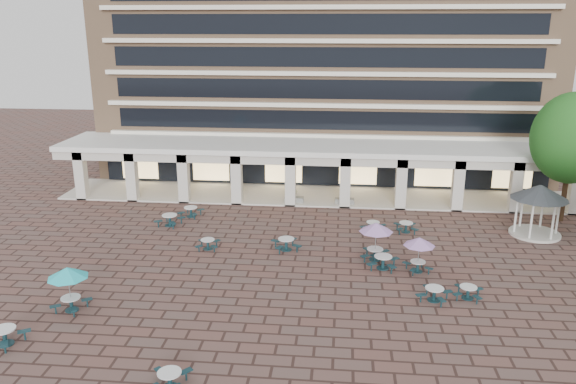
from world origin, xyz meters
name	(u,v)px	position (x,y,z in m)	size (l,w,h in m)	color
ground	(307,273)	(0.00, 0.00, 0.00)	(120.00, 120.00, 0.00)	brown
apartment_building	(326,35)	(0.00, 25.47, 12.60)	(40.00, 15.50, 25.20)	tan
retail_arcade	(319,161)	(0.00, 14.80, 3.00)	(42.00, 6.60, 4.40)	white
picnic_table_0	(4,335)	(-12.81, -8.67, 0.46)	(1.99, 1.99, 0.77)	#133239
picnic_table_1	(170,378)	(-4.61, -11.00, 0.43)	(1.67, 1.67, 0.71)	#133239
picnic_table_2	(434,293)	(6.70, -2.63, 0.43)	(1.97, 1.97, 0.72)	#133239
picnic_table_3	(468,291)	(8.48, -2.21, 0.40)	(1.74, 1.74, 0.67)	#133239
picnic_table_4	(68,274)	(-11.31, -5.44, 1.95)	(1.99, 1.99, 2.30)	#133239
picnic_table_5	(208,243)	(-6.44, 2.97, 0.39)	(1.53, 1.53, 0.65)	#133239
picnic_table_6	(376,229)	(3.94, 2.28, 2.00)	(2.04, 2.04, 2.35)	#133239
picnic_table_7	(383,261)	(4.34, 1.10, 0.47)	(1.99, 1.99, 0.78)	#133239
picnic_table_8	(170,219)	(-10.11, 6.93, 0.47)	(2.03, 2.03, 0.79)	#133239
picnic_table_9	(286,243)	(-1.52, 3.33, 0.46)	(2.04, 2.04, 0.76)	#133239
picnic_table_10	(406,226)	(6.28, 7.25, 0.41)	(1.61, 1.61, 0.69)	#133239
picnic_table_11	(419,243)	(6.29, 0.85, 1.76)	(1.80, 1.80, 2.08)	#133239
picnic_table_12	(191,211)	(-9.14, 8.95, 0.44)	(1.84, 1.84, 0.73)	#133239
picnic_table_13	(373,226)	(4.05, 7.22, 0.40)	(1.85, 1.85, 0.67)	#133239
gazebo	(539,198)	(14.87, 7.62, 2.61)	(3.72, 3.72, 3.46)	beige
tree_east_c	(572,138)	(17.63, 10.69, 6.04)	(5.55, 5.55, 9.24)	#3C2918
planter_left	(294,198)	(-1.86, 12.90, 0.44)	(1.50, 0.60, 1.17)	gray
planter_right	(345,199)	(2.11, 12.90, 0.45)	(1.50, 0.66, 1.19)	gray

